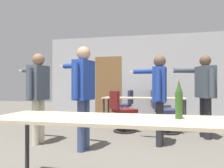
{
  "coord_description": "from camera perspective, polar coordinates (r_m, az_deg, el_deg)",
  "views": [
    {
      "loc": [
        0.6,
        -1.5,
        1.06
      ],
      "look_at": [
        -0.28,
        2.46,
        1.1
      ],
      "focal_mm": 35.0,
      "sensor_mm": 36.0,
      "label": 1
    }
  ],
  "objects": [
    {
      "name": "conference_table_near",
      "position": [
        2.13,
        0.31,
        -10.45
      ],
      "size": [
        2.38,
        0.73,
        0.76
      ],
      "color": "#C6B793",
      "rests_on": "ground_plane"
    },
    {
      "name": "beer_bottle",
      "position": [
        2.12,
        17.08,
        -4.05
      ],
      "size": [
        0.07,
        0.07,
        0.37
      ],
      "color": "#2D511E",
      "rests_on": "conference_table_near"
    },
    {
      "name": "office_chair_near_pushed",
      "position": [
        6.77,
        12.38,
        -5.81
      ],
      "size": [
        0.6,
        0.64,
        0.93
      ],
      "rotation": [
        0.0,
        0.0,
        3.49
      ],
      "color": "black",
      "rests_on": "ground_plane"
    },
    {
      "name": "office_chair_far_left",
      "position": [
        5.11,
        13.64,
        -7.35
      ],
      "size": [
        0.65,
        0.61,
        0.95
      ],
      "rotation": [
        0.0,
        0.0,
        5.09
      ],
      "color": "black",
      "rests_on": "ground_plane"
    },
    {
      "name": "person_far_watching",
      "position": [
        4.25,
        -18.84,
        -1.21
      ],
      "size": [
        0.74,
        0.64,
        1.66
      ],
      "rotation": [
        0.0,
        0.0,
        1.48
      ],
      "color": "beige",
      "rests_on": "ground_plane"
    },
    {
      "name": "office_chair_mid_tucked",
      "position": [
        6.68,
        3.35,
        -5.89
      ],
      "size": [
        0.58,
        0.52,
        0.93
      ],
      "rotation": [
        0.0,
        0.0,
        1.44
      ],
      "color": "black",
      "rests_on": "ground_plane"
    },
    {
      "name": "person_center_tall",
      "position": [
        4.0,
        12.16,
        -1.64
      ],
      "size": [
        0.72,
        0.62,
        1.62
      ],
      "rotation": [
        0.0,
        0.0,
        1.46
      ],
      "color": "#28282D",
      "rests_on": "ground_plane"
    },
    {
      "name": "back_wall",
      "position": [
        7.19,
        7.45,
        1.77
      ],
      "size": [
        6.29,
        0.12,
        2.72
      ],
      "color": "#BCBCC1",
      "rests_on": "ground_plane"
    },
    {
      "name": "person_right_polo",
      "position": [
        4.85,
        23.04,
        -1.04
      ],
      "size": [
        0.89,
        0.67,
        1.7
      ],
      "rotation": [
        0.0,
        0.0,
        1.81
      ],
      "color": "#28282D",
      "rests_on": "ground_plane"
    },
    {
      "name": "person_near_casual",
      "position": [
        3.64,
        -7.62,
        -0.69
      ],
      "size": [
        0.75,
        0.68,
        1.72
      ],
      "rotation": [
        0.0,
        0.0,
        1.37
      ],
      "color": "#3D4C75",
      "rests_on": "ground_plane"
    },
    {
      "name": "office_chair_far_right",
      "position": [
        5.09,
        2.53,
        -7.43
      ],
      "size": [
        0.68,
        0.67,
        0.95
      ],
      "rotation": [
        0.0,
        0.0,
        5.33
      ],
      "color": "black",
      "rests_on": "ground_plane"
    },
    {
      "name": "conference_table_far",
      "position": [
        5.85,
        8.27,
        -4.2
      ],
      "size": [
        2.17,
        0.65,
        0.76
      ],
      "color": "#C6B793",
      "rests_on": "ground_plane"
    }
  ]
}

